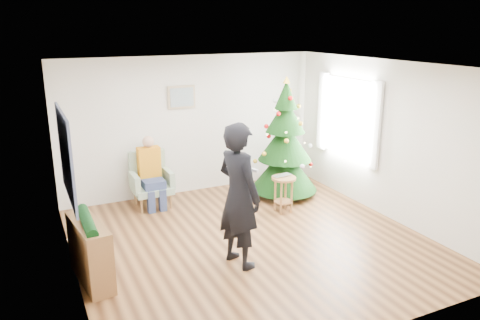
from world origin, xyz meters
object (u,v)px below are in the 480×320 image
christmas_tree (285,143)px  stool (283,194)px  armchair (151,187)px  console (90,252)px  standing_man (239,196)px

christmas_tree → stool: (-0.44, -0.72, -0.69)m
armchair → console: size_ratio=0.97×
christmas_tree → armchair: size_ratio=2.33×
christmas_tree → standing_man: (-1.91, -2.04, -0.03)m
standing_man → console: bearing=62.6°
standing_man → christmas_tree: bearing=-59.1°
armchair → standing_man: (0.50, -2.59, 0.63)m
stool → standing_man: 2.08m
christmas_tree → stool: 1.10m
armchair → console: 2.60m
christmas_tree → console: christmas_tree is taller
console → standing_man: bearing=-19.3°
standing_man → console: 2.00m
standing_man → armchair: bearing=-4.9°
stool → console: console is taller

